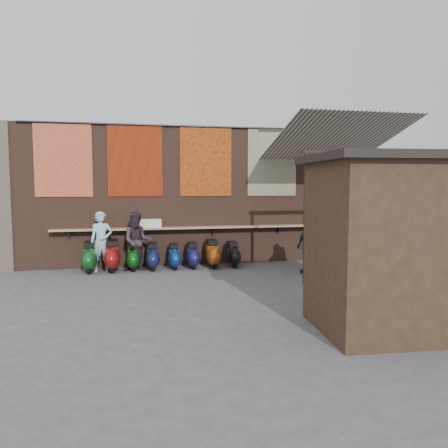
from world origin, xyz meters
The scene contains 33 objects.
ground centered at (0.00, 0.00, 0.00)m, with size 70.00×70.00×0.00m, color #474749.
brick_wall centered at (0.00, 2.70, 2.00)m, with size 10.00×0.40×4.00m, color brown.
pier_left centered at (-5.20, 2.70, 2.00)m, with size 0.50×0.50×4.00m, color #4C4238.
pier_right centered at (5.20, 2.70, 2.00)m, with size 0.50×0.50×4.00m, color #4C4238.
eating_counter centered at (0.00, 2.33, 1.10)m, with size 8.00×0.32×0.05m, color #9E7A51.
shelf_box centered at (-1.34, 2.30, 1.25)m, with size 0.65×0.27×0.24m, color white.
tapestry_redgold centered at (-3.60, 2.48, 3.00)m, with size 1.50×0.02×2.00m, color maroon.
tapestry_sun centered at (-1.70, 2.48, 3.00)m, with size 1.50×0.02×2.00m, color red.
tapestry_orange centered at (0.30, 2.48, 3.00)m, with size 1.50×0.02×2.00m, color #B65116.
tapestry_multi centered at (2.30, 2.48, 3.00)m, with size 1.50×0.02×2.00m, color #2A629C.
hang_rail centered at (0.00, 2.47, 3.98)m, with size 0.06×0.06×9.50m, color black.
scooter_stool_0 centered at (-2.94, 1.99, 0.40)m, with size 0.38×0.84×0.80m, color #10521C, non-canonical shape.
scooter_stool_1 centered at (-2.36, 1.99, 0.42)m, with size 0.39×0.88×0.83m, color maroon, non-canonical shape.
scooter_stool_2 centered at (-1.80, 2.03, 0.36)m, with size 0.34×0.76×0.72m, color #0B5110, non-canonical shape.
scooter_stool_3 centered at (-1.29, 1.97, 0.36)m, with size 0.34×0.76×0.72m, color #131B48, non-canonical shape.
scooter_stool_4 centered at (-0.69, 1.98, 0.34)m, with size 0.32×0.72×0.68m, color navy, non-canonical shape.
scooter_stool_5 centered at (-0.18, 1.99, 0.35)m, with size 0.33×0.74×0.70m, color #171951, non-canonical shape.
scooter_stool_6 centered at (0.39, 1.97, 0.39)m, with size 0.37×0.81×0.77m, color #953F0D, non-canonical shape.
scooter_stool_7 centered at (0.97, 1.96, 0.35)m, with size 0.33×0.74×0.70m, color black, non-canonical shape.
diner_left centered at (-2.63, 2.00, 0.81)m, with size 0.59×0.39×1.62m, color #98CBDE.
diner_right centered at (-1.68, 1.91, 0.80)m, with size 0.78×0.61×1.60m, color #33272F.
shopper_navy centered at (2.72, 0.61, 0.75)m, with size 0.88×0.36×1.49m, color #172334.
shopper_grey centered at (4.08, -0.68, 0.81)m, with size 1.04×0.60×1.62m, color #525257.
shopper_tan centered at (2.84, 0.45, 0.74)m, with size 0.72×0.47×1.47m, color tan.
market_stall centered at (2.28, -3.91, 1.33)m, with size 2.46×1.85×2.67m, color black.
stall_roof centered at (2.28, -3.91, 2.73)m, with size 2.76×2.12×0.12m, color black.
stall_sign centered at (2.35, -2.96, 1.93)m, with size 1.20×0.04×0.50m, color gold.
stall_shelf centered at (2.35, -2.96, 0.97)m, with size 2.04×0.10×0.06m, color #473321.
awning_canvas centered at (3.50, 0.90, 3.55)m, with size 3.20×3.40×0.03m, color beige.
awning_ledger centered at (3.50, 2.49, 3.95)m, with size 3.30×0.08×0.12m, color #33261C.
awning_header centered at (3.50, -0.60, 3.08)m, with size 3.00×0.08×0.08m, color black.
awning_post_left centered at (2.10, -0.60, 1.55)m, with size 0.09×0.09×3.10m, color black.
awning_post_right centered at (4.90, -0.60, 1.55)m, with size 0.09×0.09×3.10m, color black.
Camera 1 is at (-1.83, -10.02, 2.32)m, focal length 35.00 mm.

